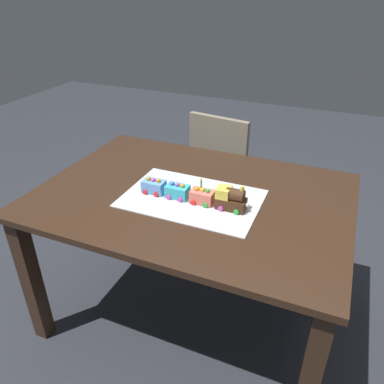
# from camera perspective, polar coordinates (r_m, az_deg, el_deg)

# --- Properties ---
(ground_plane) EXTENTS (8.00, 8.00, 0.00)m
(ground_plane) POSITION_cam_1_polar(r_m,az_deg,el_deg) (2.19, 0.09, -17.24)
(ground_plane) COLOR #2D3038
(dining_table) EXTENTS (1.40, 1.00, 0.74)m
(dining_table) POSITION_cam_1_polar(r_m,az_deg,el_deg) (1.78, 0.10, -3.17)
(dining_table) COLOR #382316
(dining_table) RESTS_ON ground
(chair) EXTENTS (0.45, 0.45, 0.86)m
(chair) POSITION_cam_1_polar(r_m,az_deg,el_deg) (2.57, 4.96, 3.71)
(chair) COLOR gray
(chair) RESTS_ON ground
(cake_board) EXTENTS (0.60, 0.40, 0.00)m
(cake_board) POSITION_cam_1_polar(r_m,az_deg,el_deg) (1.68, -0.00, -0.95)
(cake_board) COLOR silver
(cake_board) RESTS_ON dining_table
(cake_locomotive) EXTENTS (0.14, 0.08, 0.12)m
(cake_locomotive) POSITION_cam_1_polar(r_m,az_deg,el_deg) (1.59, 5.91, -1.04)
(cake_locomotive) COLOR #472816
(cake_locomotive) RESTS_ON cake_board
(cake_car_flatbed_coral) EXTENTS (0.10, 0.08, 0.07)m
(cake_car_flatbed_coral) POSITION_cam_1_polar(r_m,az_deg,el_deg) (1.63, 1.56, -0.68)
(cake_car_flatbed_coral) COLOR #F27260
(cake_car_flatbed_coral) RESTS_ON cake_board
(cake_car_hopper_turquoise) EXTENTS (0.10, 0.08, 0.07)m
(cake_car_hopper_turquoise) POSITION_cam_1_polar(r_m,az_deg,el_deg) (1.67, -2.21, 0.12)
(cake_car_hopper_turquoise) COLOR #38B7C6
(cake_car_hopper_turquoise) RESTS_ON cake_board
(cake_car_caboose_sky_blue) EXTENTS (0.10, 0.08, 0.07)m
(cake_car_caboose_sky_blue) POSITION_cam_1_polar(r_m,az_deg,el_deg) (1.72, -5.78, 0.88)
(cake_car_caboose_sky_blue) COLOR #669EEA
(cake_car_caboose_sky_blue) RESTS_ON cake_board
(birthday_candle) EXTENTS (0.01, 0.01, 0.05)m
(birthday_candle) POSITION_cam_1_polar(r_m,az_deg,el_deg) (1.60, 1.40, 1.39)
(birthday_candle) COLOR #66D872
(birthday_candle) RESTS_ON cake_car_flatbed_coral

